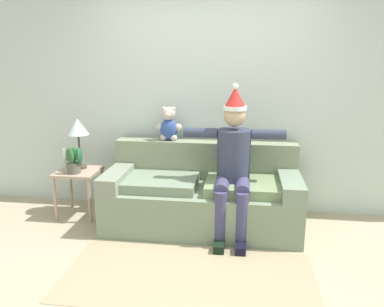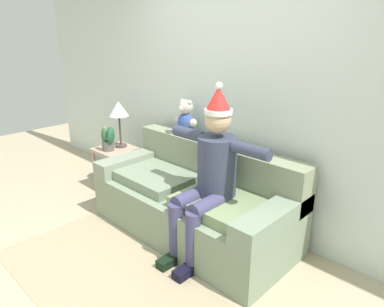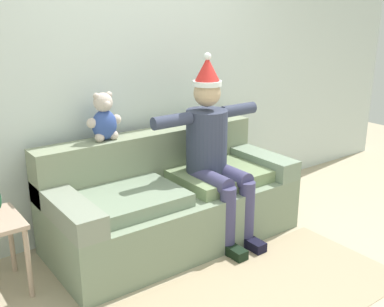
% 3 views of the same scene
% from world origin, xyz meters
% --- Properties ---
extents(ground_plane, '(10.00, 10.00, 0.00)m').
position_xyz_m(ground_plane, '(0.00, 0.00, 0.00)').
color(ground_plane, tan).
extents(back_wall, '(7.00, 0.10, 2.70)m').
position_xyz_m(back_wall, '(0.00, 1.55, 1.35)').
color(back_wall, silver).
rests_on(back_wall, ground_plane).
extents(couch, '(2.02, 0.91, 0.86)m').
position_xyz_m(couch, '(0.00, 1.02, 0.34)').
color(couch, gray).
rests_on(couch, ground_plane).
extents(person_seated, '(1.02, 0.77, 1.52)m').
position_xyz_m(person_seated, '(0.32, 0.85, 0.77)').
color(person_seated, '#343A51').
rests_on(person_seated, ground_plane).
extents(teddy_bear, '(0.29, 0.17, 0.38)m').
position_xyz_m(teddy_bear, '(-0.42, 1.30, 1.03)').
color(teddy_bear, '#334C97').
rests_on(teddy_bear, couch).
extents(side_table, '(0.46, 0.45, 0.53)m').
position_xyz_m(side_table, '(-1.42, 1.06, 0.44)').
color(side_table, tan).
rests_on(side_table, ground_plane).
extents(table_lamp, '(0.24, 0.24, 0.57)m').
position_xyz_m(table_lamp, '(-1.42, 1.15, 0.99)').
color(table_lamp, '#4F413D').
rests_on(table_lamp, side_table).
extents(potted_plant, '(0.21, 0.22, 0.30)m').
position_xyz_m(potted_plant, '(-1.41, 0.97, 0.67)').
color(potted_plant, '#5B5C53').
rests_on(potted_plant, side_table).
extents(candle_tall, '(0.04, 0.04, 0.25)m').
position_xyz_m(candle_tall, '(-1.55, 1.04, 0.70)').
color(candle_tall, beige).
rests_on(candle_tall, side_table).
extents(area_rug, '(2.09, 1.01, 0.01)m').
position_xyz_m(area_rug, '(0.00, -0.04, 0.00)').
color(area_rug, tan).
rests_on(area_rug, ground_plane).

